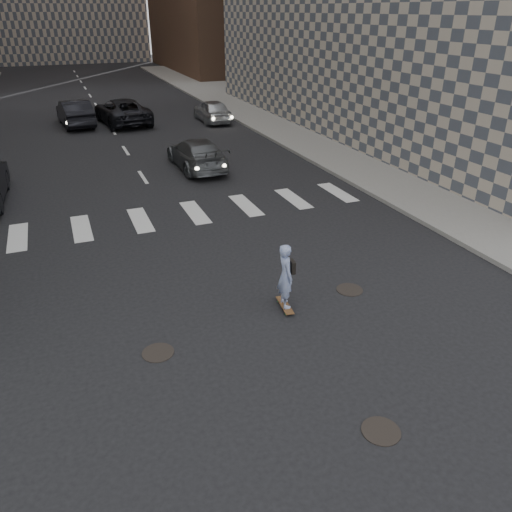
{
  "coord_description": "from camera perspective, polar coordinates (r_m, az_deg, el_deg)",
  "views": [
    {
      "loc": [
        -3.28,
        -7.73,
        6.71
      ],
      "look_at": [
        0.77,
        2.38,
        1.3
      ],
      "focal_mm": 35.0,
      "sensor_mm": 36.0,
      "label": 1
    }
  ],
  "objects": [
    {
      "name": "ground",
      "position": [
        10.75,
        0.93,
        -12.23
      ],
      "size": [
        160.0,
        160.0,
        0.0
      ],
      "primitive_type": "plane",
      "color": "black",
      "rests_on": "ground"
    },
    {
      "name": "traffic_car_d",
      "position": [
        34.19,
        -5.04,
        16.22
      ],
      "size": [
        1.74,
        4.25,
        1.44
      ],
      "primitive_type": "imported",
      "rotation": [
        0.0,
        0.0,
        3.13
      ],
      "color": "silver",
      "rests_on": "ground"
    },
    {
      "name": "skateboarder",
      "position": [
        12.1,
        3.43,
        -2.27
      ],
      "size": [
        0.48,
        0.9,
        1.75
      ],
      "rotation": [
        0.0,
        0.0,
        -0.12
      ],
      "color": "brown",
      "rests_on": "ground"
    },
    {
      "name": "traffic_car_b",
      "position": [
        23.73,
        -6.8,
        11.53
      ],
      "size": [
        2.04,
        4.8,
        1.38
      ],
      "primitive_type": "imported",
      "rotation": [
        0.0,
        0.0,
        3.16
      ],
      "color": "#55585C",
      "rests_on": "ground"
    },
    {
      "name": "traffic_car_e",
      "position": [
        34.74,
        -19.98,
        15.11
      ],
      "size": [
        2.18,
        5.04,
        1.61
      ],
      "primitive_type": "imported",
      "rotation": [
        0.0,
        0.0,
        3.24
      ],
      "color": "black",
      "rests_on": "ground"
    },
    {
      "name": "manhole_b",
      "position": [
        11.24,
        -11.13,
        -10.78
      ],
      "size": [
        0.7,
        0.7,
        0.02
      ],
      "primitive_type": "cylinder",
      "color": "black",
      "rests_on": "ground"
    },
    {
      "name": "traffic_car_c",
      "position": [
        34.5,
        -15.04,
        15.68
      ],
      "size": [
        3.29,
        6.01,
        1.6
      ],
      "primitive_type": "imported",
      "rotation": [
        0.0,
        0.0,
        3.26
      ],
      "color": "black",
      "rests_on": "ground"
    },
    {
      "name": "sidewalk_right",
      "position": [
        33.6,
        11.0,
        14.55
      ],
      "size": [
        13.0,
        80.0,
        0.15
      ],
      "primitive_type": "cube",
      "color": "gray",
      "rests_on": "ground"
    },
    {
      "name": "manhole_a",
      "position": [
        9.61,
        14.09,
        -18.83
      ],
      "size": [
        0.7,
        0.7,
        0.02
      ],
      "primitive_type": "cylinder",
      "color": "black",
      "rests_on": "ground"
    },
    {
      "name": "manhole_c",
      "position": [
        13.52,
        10.64,
        -3.8
      ],
      "size": [
        0.7,
        0.7,
        0.02
      ],
      "primitive_type": "cylinder",
      "color": "black",
      "rests_on": "ground"
    }
  ]
}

